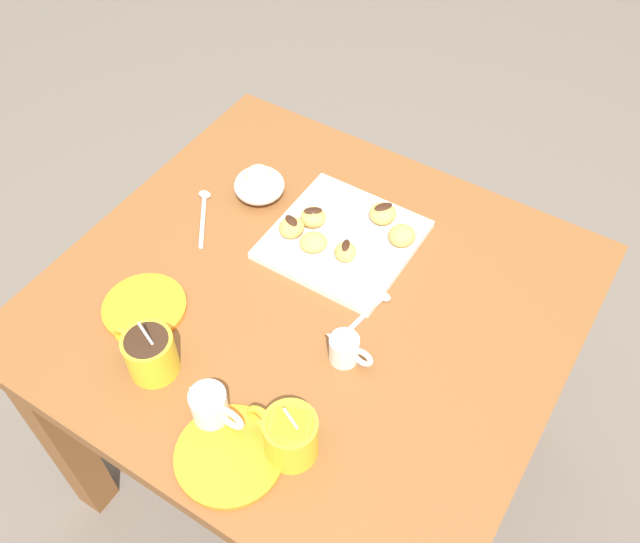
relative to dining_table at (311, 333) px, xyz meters
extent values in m
plane|color=#665B51|center=(0.00, 0.00, -0.57)|extent=(8.00, 8.00, 0.00)
cube|color=brown|center=(0.00, 0.00, 0.11)|extent=(0.93, 0.87, 0.04)
cube|color=brown|center=(-0.41, -0.38, -0.24)|extent=(0.07, 0.07, 0.66)
cube|color=brown|center=(0.41, -0.38, -0.24)|extent=(0.07, 0.07, 0.66)
cube|color=brown|center=(0.41, 0.38, -0.24)|extent=(0.07, 0.07, 0.66)
cube|color=white|center=(0.02, -0.14, 0.13)|extent=(0.27, 0.27, 0.02)
cylinder|color=yellow|center=(-0.14, 0.27, 0.17)|extent=(0.09, 0.09, 0.09)
torus|color=yellow|center=(-0.09, 0.27, 0.17)|extent=(0.06, 0.01, 0.06)
cylinder|color=#331E11|center=(-0.14, 0.27, 0.21)|extent=(0.07, 0.07, 0.01)
cylinder|color=silver|center=(-0.16, 0.27, 0.20)|extent=(0.05, 0.01, 0.11)
cylinder|color=yellow|center=(0.14, 0.27, 0.17)|extent=(0.09, 0.09, 0.09)
torus|color=yellow|center=(0.19, 0.27, 0.17)|extent=(0.06, 0.01, 0.06)
cylinder|color=#331E11|center=(0.14, 0.27, 0.21)|extent=(0.07, 0.07, 0.01)
cylinder|color=silver|center=(0.12, 0.27, 0.20)|extent=(0.05, 0.01, 0.11)
cylinder|color=white|center=(0.00, 0.30, 0.16)|extent=(0.06, 0.06, 0.07)
cone|color=white|center=(0.03, 0.30, 0.19)|extent=(0.02, 0.02, 0.02)
torus|color=white|center=(-0.04, 0.30, 0.17)|extent=(0.05, 0.01, 0.05)
cylinder|color=white|center=(0.00, 0.30, 0.19)|extent=(0.05, 0.05, 0.01)
ellipsoid|color=white|center=(0.23, -0.17, 0.15)|extent=(0.10, 0.10, 0.06)
sphere|color=beige|center=(0.23, -0.17, 0.17)|extent=(0.06, 0.06, 0.06)
ellipsoid|color=green|center=(0.24, -0.17, 0.19)|extent=(0.03, 0.03, 0.02)
cylinder|color=white|center=(-0.12, 0.08, 0.15)|extent=(0.05, 0.05, 0.05)
cone|color=white|center=(-0.10, 0.08, 0.17)|extent=(0.02, 0.02, 0.02)
torus|color=white|center=(-0.16, 0.08, 0.16)|extent=(0.04, 0.01, 0.04)
cylinder|color=#381E11|center=(-0.12, 0.08, 0.17)|extent=(0.04, 0.04, 0.01)
cylinder|color=orange|center=(0.24, 0.19, 0.13)|extent=(0.15, 0.15, 0.01)
cylinder|color=orange|center=(-0.06, 0.34, 0.13)|extent=(0.17, 0.17, 0.01)
cube|color=silver|center=(0.29, -0.04, 0.13)|extent=(0.09, 0.13, 0.00)
ellipsoid|color=silver|center=(0.33, -0.10, 0.13)|extent=(0.03, 0.02, 0.01)
cube|color=silver|center=(-0.11, 0.01, 0.13)|extent=(0.03, 0.15, 0.00)
ellipsoid|color=silver|center=(-0.12, -0.07, 0.13)|extent=(0.03, 0.02, 0.01)
ellipsoid|color=#DBA351|center=(-0.01, -0.10, 0.16)|extent=(0.06, 0.06, 0.04)
ellipsoid|color=#381E11|center=(-0.01, -0.10, 0.18)|extent=(0.02, 0.03, 0.00)
ellipsoid|color=#DBA351|center=(0.09, -0.14, 0.16)|extent=(0.07, 0.07, 0.03)
ellipsoid|color=#381E11|center=(0.09, -0.14, 0.18)|extent=(0.04, 0.04, 0.00)
ellipsoid|color=#DBA351|center=(0.05, -0.09, 0.16)|extent=(0.07, 0.07, 0.03)
ellipsoid|color=#DBA351|center=(-0.09, -0.19, 0.16)|extent=(0.07, 0.07, 0.04)
ellipsoid|color=#DBA351|center=(-0.03, -0.23, 0.16)|extent=(0.07, 0.07, 0.04)
ellipsoid|color=#381E11|center=(-0.03, -0.23, 0.18)|extent=(0.04, 0.04, 0.00)
ellipsoid|color=#DBA351|center=(0.11, -0.10, 0.16)|extent=(0.07, 0.07, 0.04)
ellipsoid|color=#381E11|center=(0.11, -0.10, 0.18)|extent=(0.04, 0.03, 0.00)
camera|label=1|loc=(-0.43, 0.66, 1.15)|focal=38.99mm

